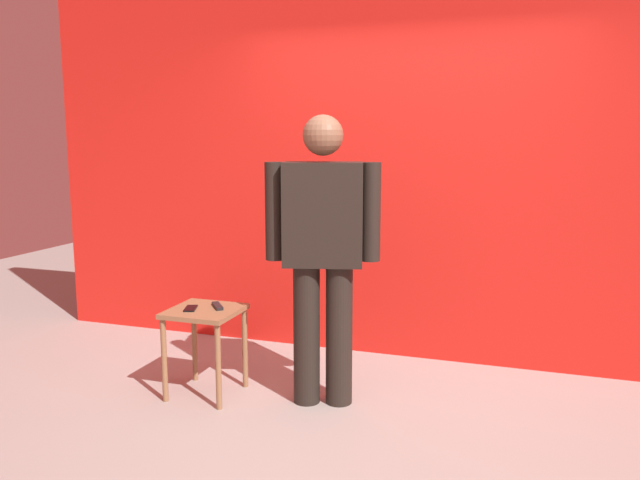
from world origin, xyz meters
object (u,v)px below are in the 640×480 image
Objects in this scene: standing_person at (323,246)px; cell_phone at (191,308)px; tv_remote at (217,306)px; side_table at (205,325)px.

standing_person reaches higher than cell_phone.
cell_phone is at bearing -169.87° from standing_person.
tv_remote reaches higher than cell_phone.
side_table is 0.15m from tv_remote.
tv_remote is at bearing -175.14° from standing_person.
cell_phone is 0.85× the size of tv_remote.
tv_remote is at bearing 43.11° from side_table.
side_table is at bearing -175.76° from tv_remote.
standing_person is at bearing -34.00° from tv_remote.
side_table is at bearing -171.16° from standing_person.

